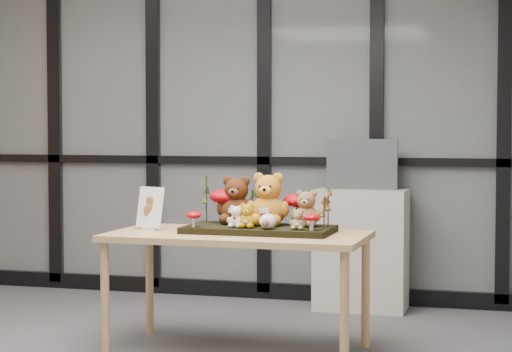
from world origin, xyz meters
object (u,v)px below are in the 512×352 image
(bear_small_yellow, at_px, (247,214))
(cabinet, at_px, (361,249))
(diorama_tray, at_px, (259,229))
(bear_brown_medium, at_px, (237,197))
(bear_pooh_yellow, at_px, (268,196))
(display_table, at_px, (238,245))
(mushroom_front_left, at_px, (193,218))
(monitor, at_px, (362,164))
(mushroom_front_right, at_px, (311,221))
(bear_beige_small, at_px, (298,218))
(bear_tan_back, at_px, (306,207))
(sign_holder, at_px, (150,210))
(mushroom_back_right, at_px, (299,207))
(plush_cream_hedgehog, at_px, (268,221))
(bear_white_bow, at_px, (236,215))
(mushroom_back_left, at_px, (226,204))

(bear_small_yellow, xyz_separation_m, cabinet, (0.41, 1.50, -0.38))
(diorama_tray, bearing_deg, bear_brown_medium, 149.63)
(bear_pooh_yellow, bearing_deg, display_table, -137.97)
(mushroom_front_left, height_order, monitor, monitor)
(mushroom_front_right, bearing_deg, bear_beige_small, 167.84)
(bear_tan_back, relative_size, bear_small_yellow, 1.48)
(display_table, xyz_separation_m, bear_small_yellow, (0.07, -0.06, 0.18))
(mushroom_front_right, height_order, sign_holder, sign_holder)
(diorama_tray, bearing_deg, mushroom_front_right, -20.67)
(mushroom_front_right, bearing_deg, bear_small_yellow, 176.23)
(bear_small_yellow, height_order, mushroom_back_right, mushroom_back_right)
(plush_cream_hedgehog, xyz_separation_m, mushroom_front_left, (-0.44, -0.01, 0.00))
(diorama_tray, xyz_separation_m, mushroom_front_right, (0.34, -0.13, 0.07))
(display_table, height_order, sign_holder, sign_holder)
(mushroom_front_right, bearing_deg, diorama_tray, 158.47)
(bear_beige_small, height_order, mushroom_back_right, mushroom_back_right)
(bear_white_bow, bearing_deg, bear_beige_small, -0.62)
(plush_cream_hedgehog, bearing_deg, bear_pooh_yellow, 105.34)
(sign_holder, bearing_deg, bear_brown_medium, 30.16)
(diorama_tray, xyz_separation_m, plush_cream_hedgehog, (0.09, -0.13, 0.07))
(bear_pooh_yellow, bearing_deg, diorama_tray, -114.43)
(cabinet, bearing_deg, mushroom_front_right, -91.14)
(bear_brown_medium, bearing_deg, display_table, -69.72)
(bear_beige_small, height_order, plush_cream_hedgehog, bear_beige_small)
(bear_beige_small, distance_m, cabinet, 1.56)
(bear_tan_back, distance_m, bear_beige_small, 0.18)
(display_table, relative_size, mushroom_front_left, 14.94)
(bear_white_bow, xyz_separation_m, monitor, (0.47, 1.52, 0.24))
(bear_brown_medium, relative_size, mushroom_back_right, 1.51)
(bear_small_yellow, relative_size, mushroom_back_left, 0.70)
(mushroom_back_right, distance_m, sign_holder, 0.89)
(display_table, bearing_deg, mushroom_back_left, 124.72)
(bear_beige_small, distance_m, mushroom_back_left, 0.56)
(display_table, relative_size, bear_tan_back, 6.40)
(diorama_tray, height_order, bear_pooh_yellow, bear_pooh_yellow)
(bear_tan_back, height_order, mushroom_front_left, bear_tan_back)
(mushroom_back_left, bearing_deg, sign_holder, -158.36)
(bear_tan_back, xyz_separation_m, cabinet, (0.10, 1.34, -0.42))
(bear_pooh_yellow, distance_m, plush_cream_hedgehog, 0.25)
(bear_brown_medium, relative_size, monitor, 0.62)
(diorama_tray, xyz_separation_m, bear_pooh_yellow, (0.04, 0.07, 0.19))
(diorama_tray, bearing_deg, bear_beige_small, -23.36)
(bear_pooh_yellow, relative_size, mushroom_back_left, 1.50)
(bear_pooh_yellow, bearing_deg, mushroom_back_left, 167.68)
(mushroom_front_left, xyz_separation_m, sign_holder, (-0.32, 0.12, 0.03))
(bear_brown_medium, bearing_deg, mushroom_front_right, -24.03)
(display_table, bearing_deg, mushroom_front_right, -9.21)
(display_table, distance_m, bear_beige_small, 0.41)
(plush_cream_hedgehog, height_order, monitor, monitor)
(bear_brown_medium, relative_size, mushroom_front_left, 3.13)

